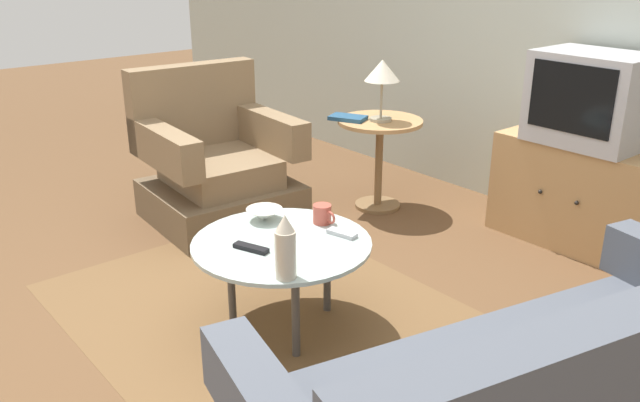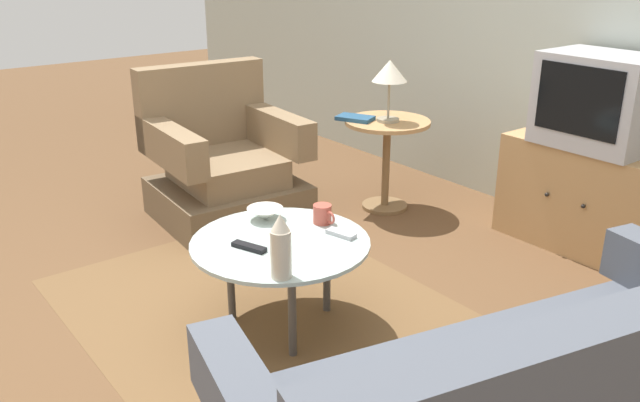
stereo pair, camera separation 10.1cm
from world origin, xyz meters
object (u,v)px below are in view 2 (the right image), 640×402
(coffee_table, at_px, (281,248))
(tv_stand, at_px, (587,197))
(television, at_px, (600,101))
(bowl, at_px, (265,214))
(tv_remote_dark, at_px, (249,247))
(vase, at_px, (281,247))
(tv_remote_silver, at_px, (341,234))
(mug, at_px, (323,214))
(side_table, at_px, (387,145))
(book, at_px, (355,118))
(armchair, at_px, (222,167))
(table_lamp, at_px, (390,74))

(coffee_table, bearing_deg, tv_stand, 79.59)
(television, distance_m, bowl, 1.93)
(tv_remote_dark, bearing_deg, vase, -27.23)
(tv_remote_silver, bearing_deg, tv_stand, -111.73)
(tv_remote_silver, bearing_deg, mug, -22.13)
(side_table, height_order, bowl, side_table)
(tv_remote_dark, bearing_deg, mug, 73.66)
(bowl, relative_size, book, 0.65)
(tv_stand, distance_m, television, 0.56)
(coffee_table, relative_size, tv_remote_silver, 5.36)
(tv_stand, bearing_deg, side_table, -156.61)
(mug, relative_size, tv_remote_dark, 0.80)
(vase, bearing_deg, tv_remote_dark, 173.27)
(coffee_table, relative_size, tv_stand, 0.85)
(tv_remote_dark, height_order, tv_remote_silver, same)
(tv_remote_silver, bearing_deg, coffee_table, 50.52)
(side_table, xyz_separation_m, bowl, (0.55, -1.31, 0.02))
(television, bearing_deg, coffee_table, -100.52)
(coffee_table, bearing_deg, armchair, 160.60)
(coffee_table, xyz_separation_m, table_lamp, (-0.78, 1.37, 0.51))
(side_table, bearing_deg, table_lamp, -40.89)
(table_lamp, relative_size, mug, 2.88)
(side_table, relative_size, book, 2.27)
(side_table, height_order, mug, side_table)
(mug, height_order, book, book)
(armchair, xyz_separation_m, bowl, (1.11, -0.39, 0.13))
(armchair, height_order, coffee_table, armchair)
(mug, bearing_deg, tv_remote_silver, -8.29)
(bowl, xyz_separation_m, tv_remote_dark, (0.24, -0.24, -0.02))
(vase, bearing_deg, book, 130.62)
(armchair, height_order, mug, armchair)
(book, bearing_deg, tv_remote_dark, -81.38)
(vase, bearing_deg, bowl, 152.88)
(side_table, relative_size, tv_remote_silver, 4.04)
(tv_remote_silver, bearing_deg, bowl, 10.25)
(tv_stand, xyz_separation_m, table_lamp, (-1.13, -0.52, 0.60))
(armchair, xyz_separation_m, book, (0.42, 0.75, 0.29))
(tv_stand, bearing_deg, bowl, -108.32)
(tv_stand, xyz_separation_m, vase, (-0.06, -2.08, 0.25))
(armchair, bearing_deg, table_lamp, 151.45)
(side_table, bearing_deg, tv_remote_dark, -62.98)
(television, relative_size, mug, 4.41)
(table_lamp, relative_size, bowl, 2.24)
(side_table, bearing_deg, mug, -55.90)
(table_lamp, bearing_deg, tv_stand, 24.59)
(mug, xyz_separation_m, bowl, (-0.21, -0.19, -0.02))
(tv_stand, relative_size, vase, 3.54)
(armchair, relative_size, table_lamp, 2.44)
(armchair, distance_m, tv_stand, 2.21)
(coffee_table, xyz_separation_m, tv_stand, (0.35, 1.89, -0.09))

